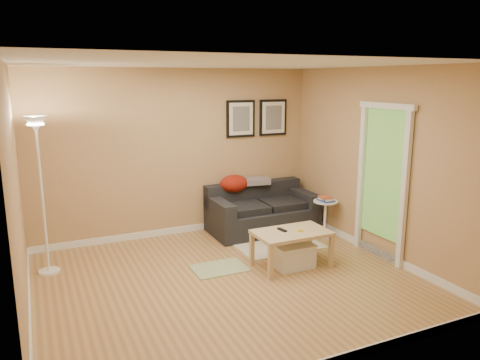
{
  "coord_description": "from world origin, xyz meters",
  "views": [
    {
      "loc": [
        -2.1,
        -4.89,
        2.43
      ],
      "look_at": [
        0.55,
        0.85,
        1.05
      ],
      "focal_mm": 34.66,
      "sensor_mm": 36.0,
      "label": 1
    }
  ],
  "objects_px": {
    "coffee_table": "(291,249)",
    "storage_bin": "(293,255)",
    "side_table": "(325,219)",
    "book_stack": "(326,199)",
    "sofa": "(262,209)",
    "floor_lamp": "(43,201)"
  },
  "relations": [
    {
      "from": "coffee_table",
      "to": "floor_lamp",
      "type": "xyz_separation_m",
      "value": [
        -2.93,
        1.13,
        0.71
      ]
    },
    {
      "from": "book_stack",
      "to": "floor_lamp",
      "type": "relative_size",
      "value": 0.12
    },
    {
      "from": "storage_bin",
      "to": "floor_lamp",
      "type": "relative_size",
      "value": 0.26
    },
    {
      "from": "sofa",
      "to": "book_stack",
      "type": "bearing_deg",
      "value": -42.77
    },
    {
      "from": "storage_bin",
      "to": "side_table",
      "type": "height_order",
      "value": "side_table"
    },
    {
      "from": "floor_lamp",
      "to": "sofa",
      "type": "bearing_deg",
      "value": 6.14
    },
    {
      "from": "floor_lamp",
      "to": "side_table",
      "type": "bearing_deg",
      "value": -4.56
    },
    {
      "from": "sofa",
      "to": "coffee_table",
      "type": "xyz_separation_m",
      "value": [
        -0.34,
        -1.48,
        -0.13
      ]
    },
    {
      "from": "coffee_table",
      "to": "side_table",
      "type": "relative_size",
      "value": 1.67
    },
    {
      "from": "book_stack",
      "to": "sofa",
      "type": "bearing_deg",
      "value": 133.18
    },
    {
      "from": "coffee_table",
      "to": "side_table",
      "type": "bearing_deg",
      "value": 33.22
    },
    {
      "from": "sofa",
      "to": "floor_lamp",
      "type": "xyz_separation_m",
      "value": [
        -3.26,
        -0.35,
        0.58
      ]
    },
    {
      "from": "coffee_table",
      "to": "floor_lamp",
      "type": "height_order",
      "value": "floor_lamp"
    },
    {
      "from": "storage_bin",
      "to": "book_stack",
      "type": "height_order",
      "value": "book_stack"
    },
    {
      "from": "coffee_table",
      "to": "storage_bin",
      "type": "distance_m",
      "value": 0.09
    },
    {
      "from": "book_stack",
      "to": "side_table",
      "type": "bearing_deg",
      "value": 48.45
    },
    {
      "from": "coffee_table",
      "to": "book_stack",
      "type": "xyz_separation_m",
      "value": [
        1.08,
        0.79,
        0.38
      ]
    },
    {
      "from": "side_table",
      "to": "floor_lamp",
      "type": "height_order",
      "value": "floor_lamp"
    },
    {
      "from": "storage_bin",
      "to": "side_table",
      "type": "bearing_deg",
      "value": 37.6
    },
    {
      "from": "sofa",
      "to": "storage_bin",
      "type": "height_order",
      "value": "sofa"
    },
    {
      "from": "coffee_table",
      "to": "side_table",
      "type": "xyz_separation_m",
      "value": [
        1.09,
        0.81,
        0.05
      ]
    },
    {
      "from": "side_table",
      "to": "book_stack",
      "type": "bearing_deg",
      "value": -127.5
    }
  ]
}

